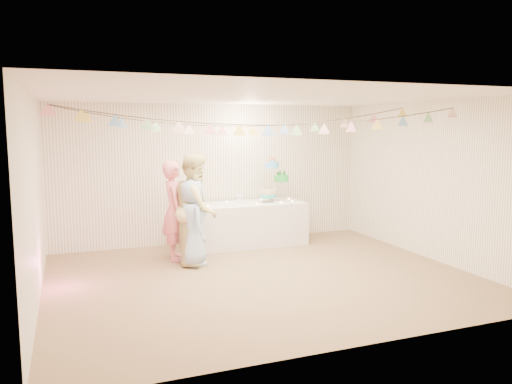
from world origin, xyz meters
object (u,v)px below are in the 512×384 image
object	(u,v)px
cake_stand	(274,183)
person_adult_b	(196,209)
person_adult_a	(174,210)
person_child	(193,223)
table	(248,224)

from	to	relation	value
cake_stand	person_adult_b	size ratio (longest dim) A/B	0.44
person_adult_a	person_adult_b	world-z (taller)	person_adult_b
person_adult_b	person_child	distance (m)	0.25
person_adult_a	person_child	size ratio (longest dim) A/B	1.20
table	person_adult_b	xyz separation A→B (m)	(-1.19, -0.86, 0.49)
person_adult_a	person_adult_b	xyz separation A→B (m)	(0.29, -0.33, 0.06)
table	person_adult_b	distance (m)	1.55
person_adult_a	person_adult_b	bearing A→B (deg)	-133.56
table	person_adult_b	size ratio (longest dim) A/B	1.19
table	person_adult_a	distance (m)	1.63
person_adult_a	person_child	bearing A→B (deg)	-150.88
person_adult_a	person_child	distance (m)	0.51
cake_stand	person_adult_b	xyz separation A→B (m)	(-1.74, -0.91, -0.25)
cake_stand	person_adult_a	world-z (taller)	person_adult_a
table	person_adult_a	size ratio (longest dim) A/B	1.28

